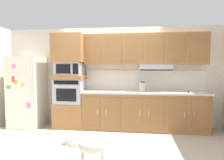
# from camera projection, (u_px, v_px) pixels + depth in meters

# --- Properties ---
(ground_plane) EXTENTS (9.60, 9.60, 0.00)m
(ground_plane) POSITION_uv_depth(u_px,v_px,m) (104.00, 139.00, 4.17)
(ground_plane) COLOR #B2A899
(back_kitchen_wall) EXTENTS (6.20, 0.12, 2.50)m
(back_kitchen_wall) POSITION_uv_depth(u_px,v_px,m) (111.00, 77.00, 5.18)
(back_kitchen_wall) COLOR beige
(back_kitchen_wall) RESTS_ON ground
(refrigerator) EXTENTS (0.76, 0.73, 1.76)m
(refrigerator) POSITION_uv_depth(u_px,v_px,m) (27.00, 91.00, 5.04)
(refrigerator) COLOR silver
(refrigerator) RESTS_ON ground
(oven_base_cabinet) EXTENTS (0.74, 0.62, 0.60)m
(oven_base_cabinet) POSITION_uv_depth(u_px,v_px,m) (71.00, 115.00, 5.02)
(oven_base_cabinet) COLOR #996638
(oven_base_cabinet) RESTS_ON ground
(built_in_oven) EXTENTS (0.70, 0.62, 0.60)m
(built_in_oven) POSITION_uv_depth(u_px,v_px,m) (70.00, 91.00, 4.97)
(built_in_oven) COLOR #A8AAAF
(built_in_oven) RESTS_ON oven_base_cabinet
(appliance_mid_shelf) EXTENTS (0.74, 0.62, 0.10)m
(appliance_mid_shelf) POSITION_uv_depth(u_px,v_px,m) (70.00, 77.00, 4.95)
(appliance_mid_shelf) COLOR #996638
(appliance_mid_shelf) RESTS_ON built_in_oven
(microwave) EXTENTS (0.64, 0.54, 0.32)m
(microwave) POSITION_uv_depth(u_px,v_px,m) (70.00, 69.00, 4.93)
(microwave) COLOR #A8AAAF
(microwave) RESTS_ON appliance_mid_shelf
(appliance_upper_cabinet) EXTENTS (0.74, 0.62, 0.68)m
(appliance_upper_cabinet) POSITION_uv_depth(u_px,v_px,m) (70.00, 48.00, 4.90)
(appliance_upper_cabinet) COLOR #996638
(appliance_upper_cabinet) RESTS_ON microwave
(lower_cabinet_run) EXTENTS (2.92, 0.63, 0.88)m
(lower_cabinet_run) POSITION_uv_depth(u_px,v_px,m) (144.00, 111.00, 4.78)
(lower_cabinet_run) COLOR #996638
(lower_cabinet_run) RESTS_ON ground
(countertop_slab) EXTENTS (2.96, 0.64, 0.04)m
(countertop_slab) POSITION_uv_depth(u_px,v_px,m) (144.00, 92.00, 4.75)
(countertop_slab) COLOR beige
(countertop_slab) RESTS_ON lower_cabinet_run
(backsplash_panel) EXTENTS (2.96, 0.02, 0.50)m
(backsplash_panel) POSITION_uv_depth(u_px,v_px,m) (144.00, 80.00, 5.01)
(backsplash_panel) COLOR silver
(backsplash_panel) RESTS_ON countertop_slab
(upper_cabinet_with_hood) EXTENTS (2.92, 0.48, 0.88)m
(upper_cabinet_with_hood) POSITION_uv_depth(u_px,v_px,m) (145.00, 50.00, 4.79)
(upper_cabinet_with_hood) COLOR #996638
(upper_cabinet_with_hood) RESTS_ON backsplash_panel
(screwdriver) EXTENTS (0.14, 0.13, 0.03)m
(screwdriver) POSITION_uv_depth(u_px,v_px,m) (189.00, 92.00, 4.49)
(screwdriver) COLOR black
(screwdriver) RESTS_ON countertop_slab
(electric_kettle) EXTENTS (0.17, 0.17, 0.24)m
(electric_kettle) POSITION_uv_depth(u_px,v_px,m) (142.00, 87.00, 4.69)
(electric_kettle) COLOR #A8AAAF
(electric_kettle) RESTS_ON countertop_slab
(dog) EXTENTS (0.77, 0.34, 0.57)m
(dog) POSITION_uv_depth(u_px,v_px,m) (88.00, 146.00, 2.84)
(dog) COLOR beige
(dog) RESTS_ON ground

